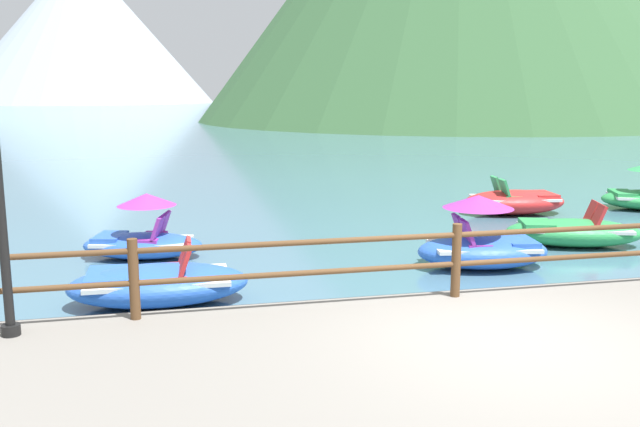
{
  "coord_description": "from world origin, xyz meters",
  "views": [
    {
      "loc": [
        -3.53,
        -6.26,
        3.03
      ],
      "look_at": [
        -1.0,
        5.0,
        0.9
      ],
      "focal_mm": 38.16,
      "sensor_mm": 36.0,
      "label": 1
    }
  ],
  "objects_px": {
    "pedal_boat_1": "(515,201)",
    "pedal_boat_4": "(573,232)",
    "pedal_boat_5": "(158,284)",
    "pedal_boat_0": "(143,237)",
    "pedal_boat_3": "(482,243)"
  },
  "relations": [
    {
      "from": "pedal_boat_1",
      "to": "pedal_boat_0",
      "type": "bearing_deg",
      "value": -163.88
    },
    {
      "from": "pedal_boat_0",
      "to": "pedal_boat_1",
      "type": "bearing_deg",
      "value": 16.12
    },
    {
      "from": "pedal_boat_0",
      "to": "pedal_boat_5",
      "type": "relative_size",
      "value": 0.93
    },
    {
      "from": "pedal_boat_4",
      "to": "pedal_boat_0",
      "type": "bearing_deg",
      "value": 173.89
    },
    {
      "from": "pedal_boat_0",
      "to": "pedal_boat_3",
      "type": "xyz_separation_m",
      "value": [
        5.69,
        -1.97,
        0.05
      ]
    },
    {
      "from": "pedal_boat_0",
      "to": "pedal_boat_4",
      "type": "relative_size",
      "value": 0.84
    },
    {
      "from": "pedal_boat_5",
      "to": "pedal_boat_0",
      "type": "bearing_deg",
      "value": 95.85
    },
    {
      "from": "pedal_boat_5",
      "to": "pedal_boat_1",
      "type": "bearing_deg",
      "value": 32.36
    },
    {
      "from": "pedal_boat_1",
      "to": "pedal_boat_4",
      "type": "xyz_separation_m",
      "value": [
        -0.59,
        -3.4,
        -0.03
      ]
    },
    {
      "from": "pedal_boat_0",
      "to": "pedal_boat_1",
      "type": "height_order",
      "value": "pedal_boat_0"
    },
    {
      "from": "pedal_boat_4",
      "to": "pedal_boat_3",
      "type": "bearing_deg",
      "value": -155.79
    },
    {
      "from": "pedal_boat_1",
      "to": "pedal_boat_4",
      "type": "distance_m",
      "value": 3.45
    },
    {
      "from": "pedal_boat_4",
      "to": "pedal_boat_5",
      "type": "xyz_separation_m",
      "value": [
        -7.85,
        -1.96,
        0.02
      ]
    },
    {
      "from": "pedal_boat_1",
      "to": "pedal_boat_5",
      "type": "distance_m",
      "value": 10.0
    },
    {
      "from": "pedal_boat_3",
      "to": "pedal_boat_4",
      "type": "relative_size",
      "value": 0.85
    }
  ]
}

